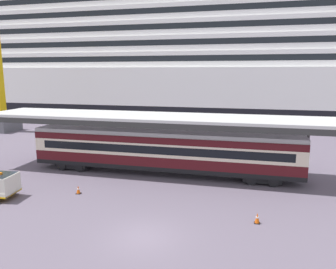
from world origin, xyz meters
TOP-DOWN VIEW (x-y plane):
  - ground_plane at (0.00, 0.00)m, footprint 400.00×400.00m
  - cruise_ship at (-5.20, 55.15)m, footprint 156.21×25.21m
  - platform_canopy at (-1.99, 12.24)m, footprint 34.45×5.91m
  - train_carriage at (-1.99, 11.83)m, footprint 24.78×2.81m
  - traffic_cone_near at (6.41, 3.43)m, footprint 0.36×0.36m
  - traffic_cone_mid at (-7.14, 5.39)m, footprint 0.36×0.36m

SIDE VIEW (x-z plane):
  - ground_plane at x=0.00m, z-range 0.00..0.00m
  - traffic_cone_mid at x=-7.14m, z-range -0.01..0.67m
  - traffic_cone_near at x=6.41m, z-range -0.01..0.69m
  - train_carriage at x=-1.99m, z-range 0.26..4.37m
  - platform_canopy at x=-1.99m, z-range 2.50..7.96m
  - cruise_ship at x=-5.20m, z-range -6.25..31.03m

